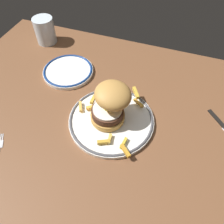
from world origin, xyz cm
name	(u,v)px	position (x,y,z in cm)	size (l,w,h in cm)	color
ground_plane	(112,123)	(0.00, 0.00, -2.00)	(117.91, 81.74, 4.00)	brown
dinner_plate	(112,120)	(0.20, -0.73, 0.84)	(25.27, 25.27, 1.60)	white
burger	(111,104)	(-0.36, -0.10, 7.36)	(13.68, 13.41, 11.72)	gold
fries_pile	(111,114)	(-0.32, 0.10, 2.56)	(20.46, 23.10, 2.86)	#E8B84A
water_glass	(45,32)	(-38.81, 29.06, 4.38)	(7.92, 7.92, 10.04)	silver
side_plate	(68,71)	(-21.92, 14.52, 0.83)	(17.92, 17.92, 1.60)	white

